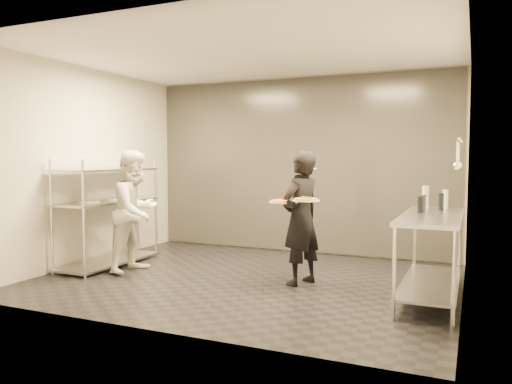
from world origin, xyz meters
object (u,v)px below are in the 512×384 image
at_px(salad_plate, 306,167).
at_px(bottle_green, 425,198).
at_px(prep_counter, 431,242).
at_px(chef, 136,211).
at_px(pos_monitor, 422,204).
at_px(bottle_dark, 441,202).
at_px(pizza_plate_near, 284,201).
at_px(pizza_plate_far, 306,200).
at_px(pass_rack, 108,211).
at_px(bottle_clear, 445,199).
at_px(waiter, 301,218).

bearing_deg(salad_plate, bottle_green, 7.53).
bearing_deg(prep_counter, chef, -177.58).
xyz_separation_m(chef, bottle_green, (3.62, 0.68, 0.25)).
xyz_separation_m(prep_counter, pos_monitor, (-0.12, 0.18, 0.39)).
relative_size(prep_counter, bottle_dark, 9.06).
bearing_deg(pizza_plate_near, pizza_plate_far, -5.16).
bearing_deg(salad_plate, pos_monitor, -6.47).
bearing_deg(pass_rack, salad_plate, 6.87).
bearing_deg(pass_rack, bottle_green, 7.09).
height_order(pass_rack, bottle_dark, pass_rack).
height_order(pizza_plate_near, bottle_dark, bottle_dark).
height_order(pos_monitor, bottle_clear, bottle_clear).
bearing_deg(pass_rack, prep_counter, 0.03).
height_order(pass_rack, pos_monitor, pass_rack).
relative_size(prep_counter, pizza_plate_far, 5.77).
distance_m(waiter, pizza_plate_far, 0.38).
distance_m(bottle_green, bottle_clear, 0.35).
bearing_deg(pos_monitor, chef, -172.35).
relative_size(pizza_plate_near, bottle_clear, 1.56).
height_order(salad_plate, bottle_clear, salad_plate).
bearing_deg(bottle_green, salad_plate, -172.47).
relative_size(pizza_plate_near, pos_monitor, 1.32).
height_order(prep_counter, waiter, waiter).
height_order(prep_counter, pos_monitor, pos_monitor).
relative_size(waiter, bottle_green, 5.84).
xyz_separation_m(bottle_clear, bottle_dark, (-0.03, -0.34, -0.01)).
bearing_deg(bottle_clear, bottle_green, -126.09).
bearing_deg(pass_rack, waiter, 1.33).
bearing_deg(bottle_green, pass_rack, -172.91).
xyz_separation_m(pass_rack, pizza_plate_near, (2.71, -0.16, 0.25)).
bearing_deg(prep_counter, pos_monitor, 124.04).
height_order(bottle_green, bottle_dark, bottle_green).
distance_m(chef, bottle_dark, 3.85).
bearing_deg(bottle_green, pizza_plate_far, -149.94).
relative_size(waiter, pizza_plate_far, 5.14).
relative_size(prep_counter, salad_plate, 6.61).
bearing_deg(chef, salad_plate, -74.02).
relative_size(pass_rack, waiter, 1.00).
relative_size(pass_rack, bottle_dark, 8.05).
height_order(chef, bottle_green, chef).
relative_size(prep_counter, chef, 1.11).
bearing_deg(chef, pizza_plate_near, -86.77).
xyz_separation_m(pizza_plate_near, salad_plate, (0.10, 0.50, 0.39)).
distance_m(pass_rack, waiter, 2.85).
bearing_deg(bottle_green, pos_monitor, -91.23).
relative_size(waiter, salad_plate, 5.88).
bearing_deg(pizza_plate_far, bottle_dark, 24.89).
height_order(pass_rack, chef, chef).
bearing_deg(bottle_clear, waiter, -154.91).
distance_m(salad_plate, bottle_green, 1.46).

